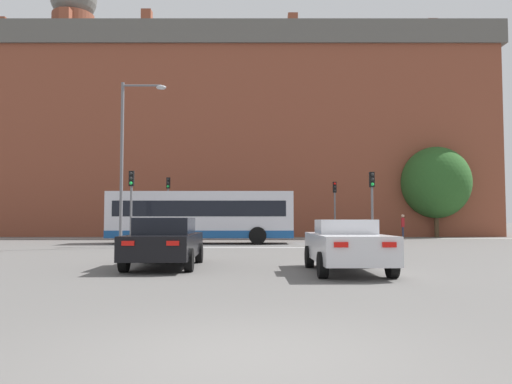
{
  "coord_description": "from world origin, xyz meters",
  "views": [
    {
      "loc": [
        0.11,
        -5.2,
        1.41
      ],
      "look_at": [
        0.09,
        26.13,
        3.15
      ],
      "focal_mm": 35.0,
      "sensor_mm": 36.0,
      "label": 1
    }
  ],
  "objects_px": {
    "car_roadster_right": "(347,245)",
    "traffic_light_far_left": "(168,198)",
    "traffic_light_far_right": "(335,200)",
    "pedestrian_waiting": "(403,224)",
    "bus_crossing_lead": "(202,216)",
    "car_saloon_left": "(166,242)",
    "traffic_light_near_left": "(131,195)",
    "street_lamp_junction": "(129,148)",
    "traffic_light_near_right": "(372,196)"
  },
  "relations": [
    {
      "from": "car_saloon_left",
      "to": "bus_crossing_lead",
      "type": "xyz_separation_m",
      "value": [
        -0.54,
        14.67,
        0.88
      ]
    },
    {
      "from": "traffic_light_far_left",
      "to": "street_lamp_junction",
      "type": "xyz_separation_m",
      "value": [
        0.01,
        -11.34,
        2.02
      ]
    },
    {
      "from": "pedestrian_waiting",
      "to": "traffic_light_far_left",
      "type": "bearing_deg",
      "value": 105.31
    },
    {
      "from": "car_roadster_right",
      "to": "traffic_light_far_left",
      "type": "height_order",
      "value": "traffic_light_far_left"
    },
    {
      "from": "car_saloon_left",
      "to": "car_roadster_right",
      "type": "bearing_deg",
      "value": -17.57
    },
    {
      "from": "bus_crossing_lead",
      "to": "street_lamp_junction",
      "type": "xyz_separation_m",
      "value": [
        -3.13,
        -4.82,
        3.38
      ]
    },
    {
      "from": "traffic_light_far_right",
      "to": "pedestrian_waiting",
      "type": "bearing_deg",
      "value": 7.21
    },
    {
      "from": "pedestrian_waiting",
      "to": "street_lamp_junction",
      "type": "bearing_deg",
      "value": 137.1
    },
    {
      "from": "traffic_light_near_left",
      "to": "street_lamp_junction",
      "type": "distance_m",
      "value": 2.75
    },
    {
      "from": "street_lamp_junction",
      "to": "traffic_light_far_left",
      "type": "bearing_deg",
      "value": 90.06
    },
    {
      "from": "traffic_light_far_left",
      "to": "traffic_light_far_right",
      "type": "height_order",
      "value": "traffic_light_far_left"
    },
    {
      "from": "bus_crossing_lead",
      "to": "traffic_light_near_left",
      "type": "relative_size",
      "value": 2.71
    },
    {
      "from": "traffic_light_far_left",
      "to": "traffic_light_near_right",
      "type": "relative_size",
      "value": 1.15
    },
    {
      "from": "traffic_light_far_right",
      "to": "pedestrian_waiting",
      "type": "distance_m",
      "value": 5.52
    },
    {
      "from": "street_lamp_junction",
      "to": "car_saloon_left",
      "type": "bearing_deg",
      "value": -69.59
    },
    {
      "from": "bus_crossing_lead",
      "to": "street_lamp_junction",
      "type": "height_order",
      "value": "street_lamp_junction"
    },
    {
      "from": "car_saloon_left",
      "to": "traffic_light_far_left",
      "type": "bearing_deg",
      "value": 98.67
    },
    {
      "from": "traffic_light_far_left",
      "to": "traffic_light_near_left",
      "type": "xyz_separation_m",
      "value": [
        -0.2,
        -9.89,
        -0.3
      ]
    },
    {
      "from": "traffic_light_far_right",
      "to": "street_lamp_junction",
      "type": "xyz_separation_m",
      "value": [
        -12.2,
        -11.94,
        2.19
      ]
    },
    {
      "from": "bus_crossing_lead",
      "to": "traffic_light_far_left",
      "type": "xyz_separation_m",
      "value": [
        -3.14,
        6.52,
        1.36
      ]
    },
    {
      "from": "street_lamp_junction",
      "to": "car_roadster_right",
      "type": "bearing_deg",
      "value": -52.22
    },
    {
      "from": "car_roadster_right",
      "to": "traffic_light_near_left",
      "type": "bearing_deg",
      "value": 124.48
    },
    {
      "from": "car_saloon_left",
      "to": "traffic_light_near_right",
      "type": "distance_m",
      "value": 14.23
    },
    {
      "from": "traffic_light_near_left",
      "to": "pedestrian_waiting",
      "type": "distance_m",
      "value": 20.9
    },
    {
      "from": "traffic_light_near_left",
      "to": "street_lamp_junction",
      "type": "xyz_separation_m",
      "value": [
        0.21,
        -1.45,
        2.32
      ]
    },
    {
      "from": "bus_crossing_lead",
      "to": "traffic_light_far_right",
      "type": "xyz_separation_m",
      "value": [
        9.07,
        7.12,
        1.19
      ]
    },
    {
      "from": "traffic_light_far_left",
      "to": "street_lamp_junction",
      "type": "bearing_deg",
      "value": -89.94
    },
    {
      "from": "bus_crossing_lead",
      "to": "traffic_light_near_left",
      "type": "xyz_separation_m",
      "value": [
        -3.34,
        -3.37,
        1.06
      ]
    },
    {
      "from": "car_saloon_left",
      "to": "traffic_light_near_left",
      "type": "bearing_deg",
      "value": 107.78
    },
    {
      "from": "traffic_light_far_left",
      "to": "traffic_light_far_right",
      "type": "bearing_deg",
      "value": 2.82
    },
    {
      "from": "car_saloon_left",
      "to": "street_lamp_junction",
      "type": "bearing_deg",
      "value": 109.24
    },
    {
      "from": "traffic_light_near_left",
      "to": "traffic_light_far_left",
      "type": "bearing_deg",
      "value": 88.83
    },
    {
      "from": "car_roadster_right",
      "to": "traffic_light_near_left",
      "type": "relative_size",
      "value": 1.11
    },
    {
      "from": "car_saloon_left",
      "to": "car_roadster_right",
      "type": "xyz_separation_m",
      "value": [
        5.14,
        -1.51,
        -0.04
      ]
    },
    {
      "from": "traffic_light_far_left",
      "to": "traffic_light_near_left",
      "type": "relative_size",
      "value": 1.12
    },
    {
      "from": "traffic_light_far_right",
      "to": "street_lamp_junction",
      "type": "bearing_deg",
      "value": -135.6
    },
    {
      "from": "car_roadster_right",
      "to": "traffic_light_near_right",
      "type": "height_order",
      "value": "traffic_light_near_right"
    },
    {
      "from": "car_saloon_left",
      "to": "traffic_light_near_left",
      "type": "relative_size",
      "value": 1.19
    },
    {
      "from": "traffic_light_far_left",
      "to": "traffic_light_near_right",
      "type": "xyz_separation_m",
      "value": [
        12.46,
        -10.15,
        -0.35
      ]
    },
    {
      "from": "car_roadster_right",
      "to": "street_lamp_junction",
      "type": "relative_size",
      "value": 0.53
    },
    {
      "from": "traffic_light_far_left",
      "to": "traffic_light_far_right",
      "type": "xyz_separation_m",
      "value": [
        12.21,
        0.6,
        -0.16
      ]
    },
    {
      "from": "bus_crossing_lead",
      "to": "pedestrian_waiting",
      "type": "xyz_separation_m",
      "value": [
        14.26,
        7.77,
        -0.56
      ]
    },
    {
      "from": "pedestrian_waiting",
      "to": "traffic_light_near_left",
      "type": "bearing_deg",
      "value": 133.52
    },
    {
      "from": "traffic_light_near_left",
      "to": "street_lamp_junction",
      "type": "height_order",
      "value": "street_lamp_junction"
    },
    {
      "from": "traffic_light_near_left",
      "to": "pedestrian_waiting",
      "type": "xyz_separation_m",
      "value": [
        17.6,
        11.15,
        -1.62
      ]
    },
    {
      "from": "traffic_light_far_right",
      "to": "street_lamp_junction",
      "type": "height_order",
      "value": "street_lamp_junction"
    },
    {
      "from": "traffic_light_far_right",
      "to": "traffic_light_near_left",
      "type": "distance_m",
      "value": 16.25
    },
    {
      "from": "car_roadster_right",
      "to": "traffic_light_near_right",
      "type": "xyz_separation_m",
      "value": [
        3.64,
        12.55,
        1.92
      ]
    },
    {
      "from": "bus_crossing_lead",
      "to": "traffic_light_near_right",
      "type": "bearing_deg",
      "value": 68.7
    },
    {
      "from": "pedestrian_waiting",
      "to": "bus_crossing_lead",
      "type": "bearing_deg",
      "value": 129.77
    }
  ]
}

